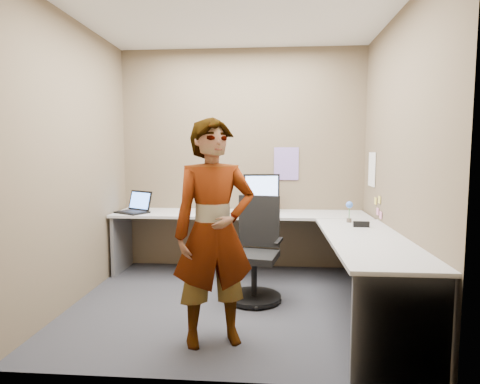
# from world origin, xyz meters

# --- Properties ---
(ground) EXTENTS (3.00, 3.00, 0.00)m
(ground) POSITION_xyz_m (0.00, 0.00, 0.00)
(ground) COLOR #27282D
(ground) RESTS_ON ground
(wall_back) EXTENTS (3.00, 0.00, 3.00)m
(wall_back) POSITION_xyz_m (0.00, 1.30, 1.35)
(wall_back) COLOR brown
(wall_back) RESTS_ON ground
(wall_right) EXTENTS (0.00, 2.70, 2.70)m
(wall_right) POSITION_xyz_m (1.50, 0.00, 1.35)
(wall_right) COLOR brown
(wall_right) RESTS_ON ground
(wall_left) EXTENTS (0.00, 2.70, 2.70)m
(wall_left) POSITION_xyz_m (-1.50, 0.00, 1.35)
(wall_left) COLOR brown
(wall_left) RESTS_ON ground
(ceiling) EXTENTS (3.00, 3.00, 0.00)m
(ceiling) POSITION_xyz_m (0.00, 0.00, 2.70)
(ceiling) COLOR white
(ceiling) RESTS_ON wall_back
(desk) EXTENTS (2.98, 2.58, 0.73)m
(desk) POSITION_xyz_m (0.44, 0.39, 0.59)
(desk) COLOR #B1B1B1
(desk) RESTS_ON ground
(paper_ream) EXTENTS (0.29, 0.23, 0.05)m
(paper_ream) POSITION_xyz_m (0.25, 1.00, 0.76)
(paper_ream) COLOR red
(paper_ream) RESTS_ON desk
(monitor) EXTENTS (0.43, 0.15, 0.40)m
(monitor) POSITION_xyz_m (0.25, 1.01, 1.02)
(monitor) COLOR black
(monitor) RESTS_ON paper_ream
(laptop) EXTENTS (0.45, 0.43, 0.25)m
(laptop) POSITION_xyz_m (-1.23, 0.90, 0.79)
(laptop) COLOR black
(laptop) RESTS_ON desk
(trackball_mouse) EXTENTS (0.12, 0.08, 0.07)m
(trackball_mouse) POSITION_xyz_m (-0.19, 0.95, 0.76)
(trackball_mouse) COLOR #B7B7BC
(trackball_mouse) RESTS_ON desk
(origami) EXTENTS (0.10, 0.10, 0.06)m
(origami) POSITION_xyz_m (-0.46, 0.78, 0.76)
(origami) COLOR white
(origami) RESTS_ON desk
(stapler) EXTENTS (0.15, 0.04, 0.05)m
(stapler) POSITION_xyz_m (1.23, 0.17, 0.76)
(stapler) COLOR black
(stapler) RESTS_ON desk
(flower) EXTENTS (0.07, 0.07, 0.22)m
(flower) POSITION_xyz_m (1.16, 0.43, 0.87)
(flower) COLOR brown
(flower) RESTS_ON desk
(calendar_purple) EXTENTS (0.30, 0.01, 0.40)m
(calendar_purple) POSITION_xyz_m (0.55, 1.29, 1.30)
(calendar_purple) COLOR #846BB7
(calendar_purple) RESTS_ON wall_back
(calendar_white) EXTENTS (0.01, 0.28, 0.38)m
(calendar_white) POSITION_xyz_m (1.49, 0.90, 1.25)
(calendar_white) COLOR white
(calendar_white) RESTS_ON wall_right
(sticky_note_a) EXTENTS (0.01, 0.07, 0.07)m
(sticky_note_a) POSITION_xyz_m (1.49, 0.55, 0.95)
(sticky_note_a) COLOR #F2E059
(sticky_note_a) RESTS_ON wall_right
(sticky_note_b) EXTENTS (0.01, 0.07, 0.07)m
(sticky_note_b) POSITION_xyz_m (1.49, 0.60, 0.82)
(sticky_note_b) COLOR pink
(sticky_note_b) RESTS_ON wall_right
(sticky_note_c) EXTENTS (0.01, 0.07, 0.07)m
(sticky_note_c) POSITION_xyz_m (1.49, 0.48, 0.80)
(sticky_note_c) COLOR pink
(sticky_note_c) RESTS_ON wall_right
(sticky_note_d) EXTENTS (0.01, 0.07, 0.07)m
(sticky_note_d) POSITION_xyz_m (1.49, 0.70, 0.92)
(sticky_note_d) COLOR #F2E059
(sticky_note_d) RESTS_ON wall_right
(office_chair) EXTENTS (0.55, 0.53, 0.99)m
(office_chair) POSITION_xyz_m (0.22, 0.15, 0.41)
(office_chair) COLOR black
(office_chair) RESTS_ON ground
(person) EXTENTS (0.72, 0.60, 1.70)m
(person) POSITION_xyz_m (-0.05, -0.77, 0.85)
(person) COLOR #999399
(person) RESTS_ON ground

